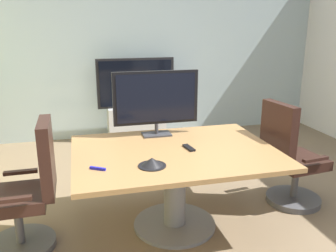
{
  "coord_description": "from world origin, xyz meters",
  "views": [
    {
      "loc": [
        -0.92,
        -2.84,
        1.83
      ],
      "look_at": [
        -0.13,
        0.25,
        0.9
      ],
      "focal_mm": 38.11,
      "sensor_mm": 36.0,
      "label": 1
    }
  ],
  "objects": [
    {
      "name": "tv_monitor",
      "position": [
        -0.19,
        0.47,
        1.11
      ],
      "size": [
        0.84,
        0.18,
        0.64
      ],
      "color": "#333338",
      "rests_on": "conference_table"
    },
    {
      "name": "office_chair_left",
      "position": [
        -1.37,
        -0.02,
        0.46
      ],
      "size": [
        0.6,
        0.57,
        1.09
      ],
      "rotation": [
        0.0,
        0.0,
        -1.56
      ],
      "color": "#4C4C51",
      "rests_on": "ground"
    },
    {
      "name": "wall_display_unit",
      "position": [
        -0.04,
        2.61,
        0.44
      ],
      "size": [
        1.2,
        0.36,
        1.31
      ],
      "color": "#B7BABC",
      "rests_on": "ground"
    },
    {
      "name": "ground_plane",
      "position": [
        0.0,
        0.0,
        0.0
      ],
      "size": [
        7.34,
        7.34,
        0.0
      ],
      "primitive_type": "plane",
      "color": "#7A664C"
    },
    {
      "name": "conference_phone",
      "position": [
        -0.4,
        -0.31,
        0.78
      ],
      "size": [
        0.22,
        0.22,
        0.07
      ],
      "color": "black",
      "rests_on": "conference_table"
    },
    {
      "name": "conference_table",
      "position": [
        -0.13,
        -0.0,
        0.56
      ],
      "size": [
        1.77,
        1.3,
        0.75
      ],
      "color": "olive",
      "rests_on": "ground"
    },
    {
      "name": "whiteboard_marker",
      "position": [
        -0.81,
        -0.28,
        0.76
      ],
      "size": [
        0.12,
        0.09,
        0.02
      ],
      "primitive_type": "cube",
      "rotation": [
        0.0,
        0.0,
        -0.56
      ],
      "color": "#1919A5",
      "rests_on": "conference_table"
    },
    {
      "name": "wall_back_glass_partition",
      "position": [
        0.0,
        2.96,
        1.41
      ],
      "size": [
        6.34,
        0.1,
        2.81
      ],
      "primitive_type": "cube",
      "color": "#9EB2B7",
      "rests_on": "ground"
    },
    {
      "name": "remote_control",
      "position": [
        -0.0,
        -0.0,
        0.76
      ],
      "size": [
        0.07,
        0.18,
        0.02
      ],
      "primitive_type": "cube",
      "rotation": [
        0.0,
        0.0,
        0.15
      ],
      "color": "black",
      "rests_on": "conference_table"
    },
    {
      "name": "office_chair_right",
      "position": [
        1.12,
        0.12,
        0.46
      ],
      "size": [
        0.62,
        0.6,
        1.09
      ],
      "rotation": [
        0.0,
        0.0,
        1.69
      ],
      "color": "#4C4C51",
      "rests_on": "ground"
    }
  ]
}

